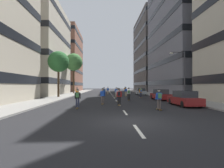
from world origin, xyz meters
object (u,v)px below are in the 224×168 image
(streetlamp_right, at_px, (182,70))
(skater_8, at_px, (77,92))
(parked_car_near, at_px, (184,99))
(skater_2, at_px, (159,98))
(skater_1, at_px, (77,97))
(skater_12, at_px, (108,90))
(street_tree_near, at_px, (74,62))
(skater_3, at_px, (116,92))
(skater_0, at_px, (119,96))
(skater_10, at_px, (103,95))
(skater_6, at_px, (141,91))
(skater_7, at_px, (126,91))
(skater_4, at_px, (141,92))
(skater_13, at_px, (104,91))
(parked_car_far, at_px, (161,95))
(skater_5, at_px, (118,94))
(skater_11, at_px, (125,89))
(skater_9, at_px, (129,93))
(street_tree_mid, at_px, (59,62))
(parked_car_mid, at_px, (140,92))

(streetlamp_right, bearing_deg, skater_8, 161.34)
(parked_car_near, relative_size, skater_2, 2.47)
(streetlamp_right, xyz_separation_m, skater_1, (-12.74, -6.82, -3.12))
(skater_12, bearing_deg, street_tree_near, 167.14)
(skater_1, height_order, skater_3, same)
(skater_2, bearing_deg, skater_0, 131.79)
(parked_car_near, xyz_separation_m, skater_10, (-8.24, 1.79, 0.29))
(skater_6, xyz_separation_m, skater_7, (-2.85, 0.69, 0.00))
(skater_3, distance_m, skater_4, 4.23)
(parked_car_near, bearing_deg, skater_13, 121.52)
(parked_car_far, relative_size, skater_10, 2.47)
(skater_5, relative_size, skater_11, 1.00)
(streetlamp_right, bearing_deg, skater_12, 117.72)
(skater_3, bearing_deg, skater_9, -76.41)
(street_tree_near, height_order, streetlamp_right, street_tree_near)
(street_tree_mid, bearing_deg, skater_8, -27.97)
(skater_0, relative_size, skater_2, 1.00)
(parked_car_far, relative_size, skater_9, 2.47)
(parked_car_far, relative_size, skater_8, 2.47)
(street_tree_mid, xyz_separation_m, skater_1, (5.54, -13.67, -5.10))
(skater_1, height_order, skater_10, same)
(streetlamp_right, distance_m, skater_4, 8.16)
(skater_1, distance_m, skater_11, 34.19)
(skater_9, xyz_separation_m, skater_11, (2.49, 25.15, -0.03))
(skater_3, relative_size, skater_6, 1.00)
(skater_2, xyz_separation_m, skater_6, (2.48, 18.41, -0.03))
(streetlamp_right, relative_size, skater_1, 3.65)
(skater_8, height_order, skater_12, same)
(skater_2, height_order, skater_5, same)
(streetlamp_right, height_order, skater_8, streetlamp_right)
(skater_9, xyz_separation_m, skater_13, (-3.53, 6.81, 0.00))
(street_tree_near, bearing_deg, skater_3, -53.48)
(street_tree_mid, height_order, skater_4, street_tree_mid)
(parked_car_near, bearing_deg, skater_6, 93.66)
(parked_car_near, bearing_deg, skater_12, 107.20)
(skater_3, distance_m, skater_13, 2.39)
(skater_12, bearing_deg, skater_7, -64.73)
(street_tree_mid, height_order, skater_8, street_tree_mid)
(skater_5, height_order, skater_8, same)
(parked_car_mid, height_order, skater_9, skater_9)
(parked_car_mid, height_order, skater_4, skater_4)
(parked_car_far, xyz_separation_m, street_tree_near, (-15.97, 18.60, 7.30))
(parked_car_far, xyz_separation_m, streetlamp_right, (2.31, -1.75, 3.44))
(parked_car_far, distance_m, skater_1, 13.50)
(parked_car_mid, xyz_separation_m, skater_10, (-8.24, -18.86, 0.29))
(skater_7, bearing_deg, parked_car_far, -67.35)
(skater_4, relative_size, skater_13, 1.00)
(street_tree_mid, bearing_deg, streetlamp_right, -20.53)
(parked_car_mid, bearing_deg, skater_1, -115.25)
(skater_3, bearing_deg, skater_8, -163.09)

